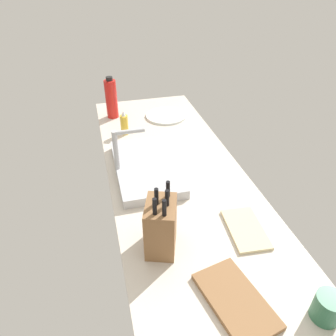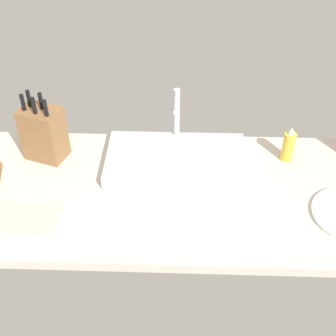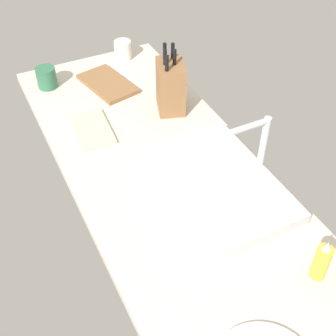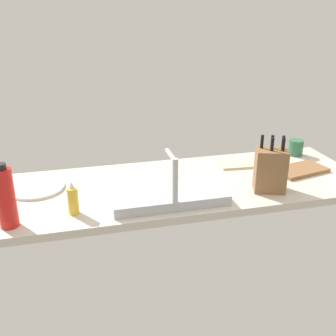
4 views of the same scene
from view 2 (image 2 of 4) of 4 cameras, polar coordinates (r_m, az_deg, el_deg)
name	(u,v)px [view 2 (image 2 of 4)]	position (r cm, az deg, el deg)	size (l,w,h in cm)	color
countertop_slab	(157,193)	(156.46, -1.34, -3.19)	(188.39, 63.82, 3.50)	beige
sink_basin	(176,160)	(164.11, 1.04, 1.02)	(49.98, 28.18, 4.37)	#B7BABF
faucet	(177,115)	(166.46, 1.12, 6.67)	(5.50, 14.51, 23.36)	#B7BABF
knife_block	(44,133)	(169.48, -15.22, 4.22)	(16.30, 13.95, 25.84)	brown
soap_bottle	(289,146)	(169.83, 14.78, 2.70)	(4.40, 4.40, 14.05)	gold
dish_towel	(24,218)	(151.78, -17.53, -5.96)	(22.02, 12.72, 1.20)	beige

